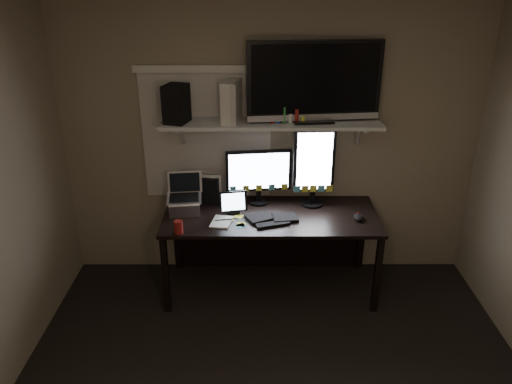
{
  "coord_description": "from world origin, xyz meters",
  "views": [
    {
      "loc": [
        -0.13,
        -2.33,
        2.62
      ],
      "look_at": [
        -0.13,
        1.25,
        1.02
      ],
      "focal_mm": 35.0,
      "sensor_mm": 36.0,
      "label": 1
    }
  ],
  "objects_px": {
    "monitor_portrait": "(314,167)",
    "cup": "(179,227)",
    "desk": "(270,226)",
    "tv": "(314,82)",
    "speaker": "(176,104)",
    "monitor_landscape": "(259,176)",
    "mouse": "(359,217)",
    "laptop": "(184,195)",
    "keyboard": "(272,218)",
    "game_console": "(231,101)",
    "tablet": "(233,202)"
  },
  "relations": [
    {
      "from": "keyboard",
      "to": "tablet",
      "type": "bearing_deg",
      "value": 144.08
    },
    {
      "from": "monitor_landscape",
      "to": "tv",
      "type": "distance_m",
      "value": 0.93
    },
    {
      "from": "tablet",
      "to": "tv",
      "type": "height_order",
      "value": "tv"
    },
    {
      "from": "desk",
      "to": "game_console",
      "type": "bearing_deg",
      "value": 163.96
    },
    {
      "from": "tv",
      "to": "cup",
      "type": "bearing_deg",
      "value": -160.5
    },
    {
      "from": "monitor_landscape",
      "to": "keyboard",
      "type": "xyz_separation_m",
      "value": [
        0.11,
        -0.33,
        -0.24
      ]
    },
    {
      "from": "desk",
      "to": "tablet",
      "type": "relative_size",
      "value": 7.81
    },
    {
      "from": "monitor_portrait",
      "to": "cup",
      "type": "xyz_separation_m",
      "value": [
        -1.1,
        -0.52,
        -0.3
      ]
    },
    {
      "from": "mouse",
      "to": "cup",
      "type": "height_order",
      "value": "cup"
    },
    {
      "from": "tablet",
      "to": "laptop",
      "type": "bearing_deg",
      "value": 166.39
    },
    {
      "from": "keyboard",
      "to": "tablet",
      "type": "relative_size",
      "value": 1.84
    },
    {
      "from": "tablet",
      "to": "cup",
      "type": "bearing_deg",
      "value": -151.31
    },
    {
      "from": "tablet",
      "to": "tv",
      "type": "bearing_deg",
      "value": 3.61
    },
    {
      "from": "desk",
      "to": "cup",
      "type": "height_order",
      "value": "cup"
    },
    {
      "from": "keyboard",
      "to": "tv",
      "type": "height_order",
      "value": "tv"
    },
    {
      "from": "keyboard",
      "to": "laptop",
      "type": "height_order",
      "value": "laptop"
    },
    {
      "from": "desk",
      "to": "keyboard",
      "type": "bearing_deg",
      "value": -87.38
    },
    {
      "from": "desk",
      "to": "laptop",
      "type": "relative_size",
      "value": 5.56
    },
    {
      "from": "monitor_portrait",
      "to": "mouse",
      "type": "xyz_separation_m",
      "value": [
        0.35,
        -0.29,
        -0.33
      ]
    },
    {
      "from": "tablet",
      "to": "speaker",
      "type": "height_order",
      "value": "speaker"
    },
    {
      "from": "cup",
      "to": "tv",
      "type": "distance_m",
      "value": 1.56
    },
    {
      "from": "monitor_portrait",
      "to": "cup",
      "type": "height_order",
      "value": "monitor_portrait"
    },
    {
      "from": "game_console",
      "to": "speaker",
      "type": "bearing_deg",
      "value": -155.99
    },
    {
      "from": "cup",
      "to": "speaker",
      "type": "relative_size",
      "value": 0.34
    },
    {
      "from": "monitor_portrait",
      "to": "speaker",
      "type": "relative_size",
      "value": 2.29
    },
    {
      "from": "game_console",
      "to": "keyboard",
      "type": "bearing_deg",
      "value": -23.59
    },
    {
      "from": "monitor_landscape",
      "to": "mouse",
      "type": "xyz_separation_m",
      "value": [
        0.82,
        -0.33,
        -0.23
      ]
    },
    {
      "from": "monitor_portrait",
      "to": "mouse",
      "type": "height_order",
      "value": "monitor_portrait"
    },
    {
      "from": "monitor_landscape",
      "to": "mouse",
      "type": "relative_size",
      "value": 4.66
    },
    {
      "from": "mouse",
      "to": "tv",
      "type": "relative_size",
      "value": 0.11
    },
    {
      "from": "monitor_portrait",
      "to": "game_console",
      "type": "height_order",
      "value": "game_console"
    },
    {
      "from": "laptop",
      "to": "tablet",
      "type": "bearing_deg",
      "value": -8.49
    },
    {
      "from": "desk",
      "to": "cup",
      "type": "xyz_separation_m",
      "value": [
        -0.73,
        -0.44,
        0.23
      ]
    },
    {
      "from": "monitor_landscape",
      "to": "monitor_portrait",
      "type": "bearing_deg",
      "value": -11.65
    },
    {
      "from": "desk",
      "to": "speaker",
      "type": "xyz_separation_m",
      "value": [
        -0.76,
        0.05,
        1.08
      ]
    },
    {
      "from": "keyboard",
      "to": "laptop",
      "type": "relative_size",
      "value": 1.31
    },
    {
      "from": "tv",
      "to": "speaker",
      "type": "relative_size",
      "value": 3.51
    },
    {
      "from": "desk",
      "to": "monitor_landscape",
      "type": "distance_m",
      "value": 0.45
    },
    {
      "from": "mouse",
      "to": "tv",
      "type": "xyz_separation_m",
      "value": [
        -0.39,
        0.29,
        1.05
      ]
    },
    {
      "from": "monitor_landscape",
      "to": "cup",
      "type": "height_order",
      "value": "monitor_landscape"
    },
    {
      "from": "mouse",
      "to": "game_console",
      "type": "relative_size",
      "value": 0.37
    },
    {
      "from": "desk",
      "to": "monitor_landscape",
      "type": "relative_size",
      "value": 3.17
    },
    {
      "from": "monitor_landscape",
      "to": "tv",
      "type": "bearing_deg",
      "value": -12.45
    },
    {
      "from": "desk",
      "to": "speaker",
      "type": "distance_m",
      "value": 1.32
    },
    {
      "from": "monitor_landscape",
      "to": "tv",
      "type": "xyz_separation_m",
      "value": [
        0.44,
        -0.04,
        0.82
      ]
    },
    {
      "from": "monitor_landscape",
      "to": "monitor_portrait",
      "type": "relative_size",
      "value": 0.81
    },
    {
      "from": "tv",
      "to": "game_console",
      "type": "distance_m",
      "value": 0.68
    },
    {
      "from": "tv",
      "to": "speaker",
      "type": "distance_m",
      "value": 1.11
    },
    {
      "from": "speaker",
      "to": "monitor_portrait",
      "type": "bearing_deg",
      "value": 17.52
    },
    {
      "from": "laptop",
      "to": "tv",
      "type": "relative_size",
      "value": 0.3
    }
  ]
}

